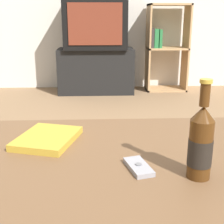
% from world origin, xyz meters
% --- Properties ---
extents(coffee_table, '(1.39, 0.83, 0.42)m').
position_xyz_m(coffee_table, '(0.00, 0.00, 0.37)').
color(coffee_table, brown).
rests_on(coffee_table, ground_plane).
extents(tv_stand, '(0.86, 0.43, 0.50)m').
position_xyz_m(tv_stand, '(0.03, 2.74, 0.25)').
color(tv_stand, black).
rests_on(tv_stand, ground_plane).
extents(television, '(0.69, 0.53, 0.55)m').
position_xyz_m(television, '(0.03, 2.73, 0.78)').
color(television, black).
rests_on(television, tv_stand).
extents(bookshelf, '(0.47, 0.30, 0.99)m').
position_xyz_m(bookshelf, '(0.84, 2.81, 0.52)').
color(bookshelf, tan).
rests_on(bookshelf, ground_plane).
extents(beer_bottle, '(0.07, 0.07, 0.27)m').
position_xyz_m(beer_bottle, '(0.33, -0.11, 0.52)').
color(beer_bottle, '#47280F').
rests_on(beer_bottle, coffee_table).
extents(cell_phone, '(0.08, 0.13, 0.02)m').
position_xyz_m(cell_phone, '(0.17, -0.06, 0.43)').
color(cell_phone, gray).
rests_on(cell_phone, coffee_table).
extents(table_book, '(0.24, 0.28, 0.02)m').
position_xyz_m(table_book, '(-0.13, 0.17, 0.43)').
color(table_book, '#B7932D').
rests_on(table_book, coffee_table).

